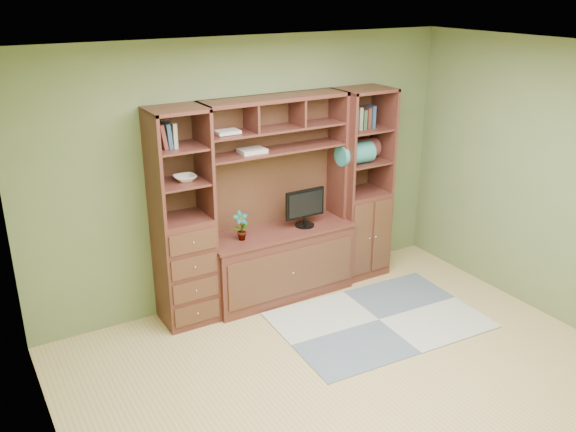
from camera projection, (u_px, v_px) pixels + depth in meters
room at (376, 241)px, 4.41m from camera, size 4.60×4.10×2.64m
center_hutch at (280, 202)px, 5.99m from camera, size 1.54×0.53×2.05m
left_tower at (183, 220)px, 5.55m from camera, size 0.50×0.45×2.05m
right_tower at (361, 185)px, 6.51m from camera, size 0.55×0.45×2.05m
rug at (379, 320)px, 5.87m from camera, size 1.98×1.37×0.01m
monitor at (305, 201)px, 6.10m from camera, size 0.44×0.20×0.54m
orchid at (241, 226)px, 5.80m from camera, size 0.15×0.10×0.29m
magazines at (252, 151)px, 5.75m from camera, size 0.25×0.18×0.04m
bowl at (185, 178)px, 5.43m from camera, size 0.20×0.20×0.05m
blanket_teal at (355, 153)px, 6.27m from camera, size 0.38×0.22×0.22m
blanket_red at (361, 149)px, 6.46m from camera, size 0.38×0.21×0.21m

